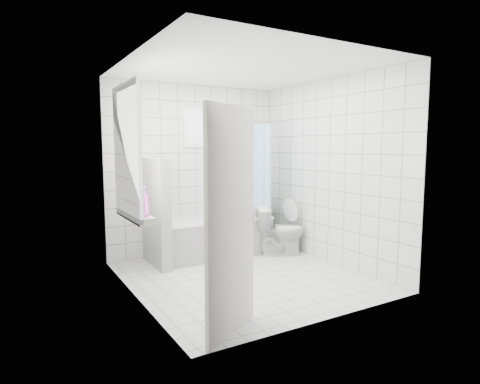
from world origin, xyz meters
TOP-DOWN VIEW (x-y plane):
  - ground at (0.00, 0.00)m, footprint 3.00×3.00m
  - ceiling at (0.00, 0.00)m, footprint 3.00×3.00m
  - wall_back at (0.00, 1.50)m, footprint 2.80×0.02m
  - wall_front at (0.00, -1.50)m, footprint 2.80×0.02m
  - wall_left at (-1.40, 0.00)m, footprint 0.02×3.00m
  - wall_right at (1.40, 0.00)m, footprint 0.02×3.00m
  - window_left at (-1.35, 0.30)m, footprint 0.01×0.90m
  - window_back at (0.10, 1.46)m, footprint 0.50×0.01m
  - window_sill at (-1.31, 0.30)m, footprint 0.18×1.02m
  - door at (-0.91, -1.27)m, footprint 0.70×0.45m
  - bathtub at (0.12, 1.13)m, footprint 1.70×0.77m
  - partition_wall at (-0.80, 1.07)m, footprint 0.15×0.85m
  - tiled_ledge at (1.11, 1.38)m, footprint 0.40×0.24m
  - toilet at (1.03, 0.65)m, footprint 0.83×0.64m
  - curtain_rod at (0.91, 1.10)m, footprint 0.02×0.80m
  - shower_curtain at (0.91, 0.97)m, footprint 0.14×0.48m
  - tub_faucet at (0.22, 1.46)m, footprint 0.18×0.06m
  - sill_bottles at (-1.30, 0.22)m, footprint 0.18×0.73m
  - ledge_bottles at (1.11, 1.35)m, footprint 0.20×0.17m

SIDE VIEW (x-z plane):
  - ground at x=0.00m, z-range 0.00..0.00m
  - tiled_ledge at x=1.11m, z-range 0.00..0.55m
  - bathtub at x=0.12m, z-range 0.00..0.58m
  - toilet at x=1.03m, z-range 0.00..0.75m
  - ledge_bottles at x=1.11m, z-range 0.55..0.79m
  - partition_wall at x=-0.80m, z-range 0.00..1.50m
  - tub_faucet at x=0.22m, z-range 0.82..0.88m
  - window_sill at x=-1.31m, z-range 0.82..0.90m
  - door at x=-0.91m, z-range 0.00..2.00m
  - sill_bottles at x=-1.30m, z-range 0.88..1.21m
  - shower_curtain at x=0.91m, z-range 0.21..1.99m
  - wall_back at x=0.00m, z-range 0.00..2.60m
  - wall_front at x=0.00m, z-range 0.00..2.60m
  - wall_left at x=-1.40m, z-range 0.00..2.60m
  - wall_right at x=1.40m, z-range 0.00..2.60m
  - window_left at x=-1.35m, z-range 0.90..2.30m
  - window_back at x=0.10m, z-range 1.70..2.20m
  - curtain_rod at x=0.91m, z-range 1.99..2.01m
  - ceiling at x=0.00m, z-range 2.60..2.60m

